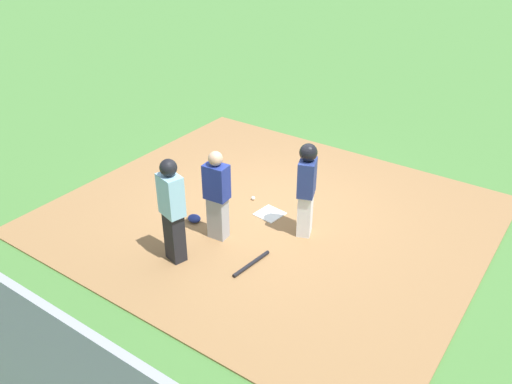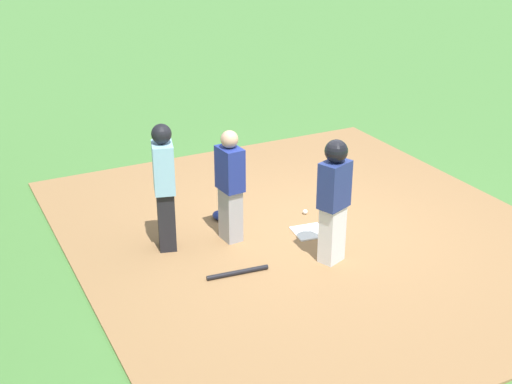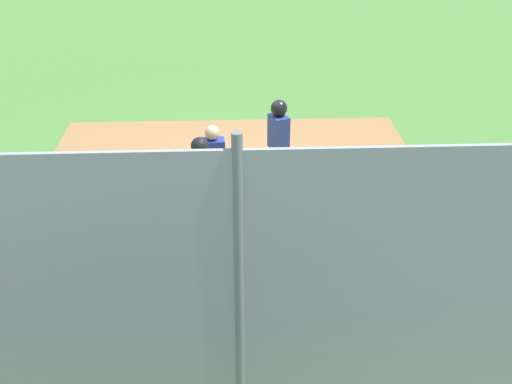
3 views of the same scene
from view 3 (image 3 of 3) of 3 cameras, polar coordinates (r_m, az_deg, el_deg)
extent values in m
plane|color=#477A38|center=(11.91, -2.01, 0.58)|extent=(140.00, 140.00, 0.00)
cube|color=olive|center=(11.91, -2.01, 0.64)|extent=(7.20, 6.40, 0.03)
cube|color=white|center=(11.90, -2.01, 0.75)|extent=(0.49, 0.49, 0.02)
cube|color=#9E9EA3|center=(10.79, -3.67, -0.12)|extent=(0.32, 0.24, 0.74)
cube|color=navy|center=(10.50, -3.78, 3.11)|extent=(0.40, 0.29, 0.59)
sphere|color=tan|center=(10.33, -3.85, 5.18)|extent=(0.23, 0.23, 0.23)
cube|color=black|center=(10.02, -4.67, -2.22)|extent=(0.35, 0.29, 0.82)
cube|color=#8CC1E0|center=(9.68, -4.84, 1.58)|extent=(0.44, 0.35, 0.65)
sphere|color=black|center=(9.49, -4.94, 4.05)|extent=(0.26, 0.26, 0.26)
cube|color=silver|center=(11.62, 1.93, 2.12)|extent=(0.31, 0.36, 0.76)
cube|color=navy|center=(11.34, 1.99, 5.23)|extent=(0.38, 0.45, 0.60)
sphere|color=tan|center=(11.19, 2.02, 7.23)|extent=(0.24, 0.24, 0.24)
sphere|color=black|center=(11.18, 2.02, 7.33)|extent=(0.29, 0.29, 0.29)
cylinder|color=black|center=(10.68, 1.23, -2.46)|extent=(0.14, 0.80, 0.06)
ellipsoid|color=navy|center=(11.07, -6.91, -1.34)|extent=(0.24, 0.20, 0.12)
sphere|color=white|center=(12.12, -4.58, 1.34)|extent=(0.07, 0.07, 0.07)
cube|color=#93999E|center=(6.29, -1.46, -9.69)|extent=(12.00, 0.05, 3.20)
cylinder|color=slate|center=(6.25, -1.47, -9.14)|extent=(0.10, 0.10, 3.35)
camera|label=1|loc=(5.94, 47.96, 15.70)|focal=36.93mm
camera|label=2|loc=(9.60, 49.06, 12.63)|focal=48.10mm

